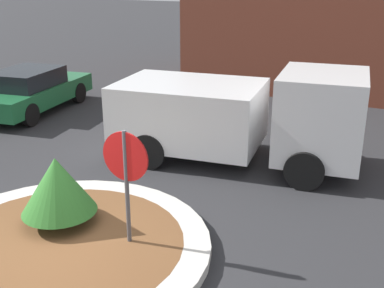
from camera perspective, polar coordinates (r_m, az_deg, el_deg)
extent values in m
plane|color=#2D2D30|center=(8.36, -15.30, -12.26)|extent=(120.00, 120.00, 0.00)
cylinder|color=beige|center=(8.31, -15.35, -11.74)|extent=(4.94, 4.94, 0.18)
cylinder|color=brown|center=(8.31, -15.35, -11.73)|extent=(4.05, 4.05, 0.18)
cylinder|color=#4C4C51|center=(7.69, -7.69, -5.78)|extent=(0.07, 0.07, 2.08)
cylinder|color=#B71414|center=(7.45, -7.91, -1.50)|extent=(0.80, 0.03, 0.80)
cylinder|color=brown|center=(8.82, -15.31, -8.28)|extent=(0.08, 0.08, 0.22)
cone|color=#2D6B28|center=(8.55, -15.68, -4.70)|extent=(1.30, 1.30, 0.99)
cube|color=silver|center=(11.02, 15.04, 3.31)|extent=(2.07, 2.46, 1.89)
cube|color=silver|center=(11.66, -0.26, 3.76)|extent=(3.66, 2.76, 1.45)
cube|color=black|center=(10.92, 18.52, 4.61)|extent=(0.27, 2.02, 0.66)
cylinder|color=black|center=(12.35, 14.28, 0.74)|extent=(0.87, 0.36, 0.84)
cylinder|color=black|center=(10.30, 13.16, -3.06)|extent=(0.87, 0.36, 0.84)
cylinder|color=black|center=(13.04, -1.29, 2.40)|extent=(0.87, 0.36, 0.84)
cylinder|color=black|center=(11.12, -5.15, -0.84)|extent=(0.87, 0.36, 0.84)
cube|color=#1E6638|center=(16.44, -18.37, 5.68)|extent=(2.46, 4.74, 0.58)
cube|color=black|center=(16.14, -19.04, 7.39)|extent=(1.91, 2.38, 0.53)
cylinder|color=black|center=(18.09, -17.97, 6.17)|extent=(0.30, 0.71, 0.69)
cylinder|color=black|center=(17.18, -13.29, 5.92)|extent=(0.30, 0.71, 0.69)
cylinder|color=black|center=(14.92, -18.65, 3.29)|extent=(0.30, 0.71, 0.69)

